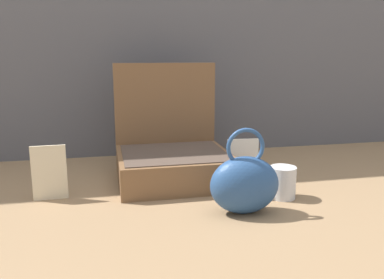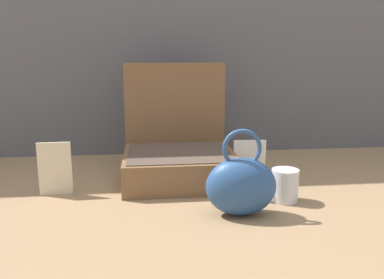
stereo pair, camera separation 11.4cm
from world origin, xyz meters
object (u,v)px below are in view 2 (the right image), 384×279
(open_suitcase, at_px, (178,155))
(coffee_mug, at_px, (284,185))
(poster_card_right, at_px, (249,160))
(info_card_left, at_px, (55,169))
(teal_pouch_handbag, at_px, (241,185))

(open_suitcase, relative_size, coffee_mug, 3.35)
(open_suitcase, height_order, coffee_mug, open_suitcase)
(poster_card_right, bearing_deg, open_suitcase, 172.95)
(open_suitcase, relative_size, info_card_left, 2.39)
(open_suitcase, bearing_deg, poster_card_right, -11.15)
(teal_pouch_handbag, bearing_deg, poster_card_right, 71.38)
(open_suitcase, distance_m, info_card_left, 0.40)
(teal_pouch_handbag, xyz_separation_m, coffee_mug, (0.15, 0.09, -0.03))
(coffee_mug, relative_size, poster_card_right, 0.84)
(info_card_left, bearing_deg, poster_card_right, 4.97)
(open_suitcase, xyz_separation_m, info_card_left, (-0.38, -0.12, -0.00))
(open_suitcase, height_order, teal_pouch_handbag, open_suitcase)
(teal_pouch_handbag, distance_m, coffee_mug, 0.17)
(open_suitcase, xyz_separation_m, poster_card_right, (0.24, -0.05, -0.01))
(info_card_left, xyz_separation_m, poster_card_right, (0.62, 0.08, -0.01))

